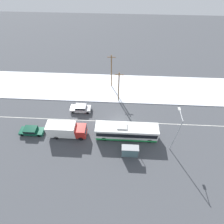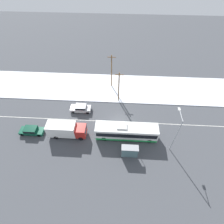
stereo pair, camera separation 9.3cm
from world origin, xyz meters
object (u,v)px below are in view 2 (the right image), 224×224
pedestrian_at_stop (127,146)px  parked_car_near_truck (31,130)px  bus_shelter (130,151)px  sedan_car (81,108)px  utility_pole_snowlot (112,71)px  city_bus (126,132)px  streetlamp (177,130)px  box_truck (66,129)px  utility_pole_roadside (119,87)px

pedestrian_at_stop → parked_car_near_truck: bearing=171.8°
bus_shelter → sedan_car: bearing=135.2°
bus_shelter → utility_pole_snowlot: utility_pole_snowlot is taller
city_bus → sedan_car: 11.48m
parked_car_near_truck → pedestrian_at_stop: size_ratio=2.76×
bus_shelter → streetlamp: 8.41m
box_truck → bus_shelter: 12.44m
city_bus → box_truck: 11.24m
parked_car_near_truck → pedestrian_at_stop: (18.27, -2.64, 0.24)m
parked_car_near_truck → utility_pole_roadside: size_ratio=0.60×
box_truck → utility_pole_snowlot: bearing=63.0°
sedan_car → utility_pole_snowlot: (6.09, 8.58, 3.61)m
sedan_car → streetlamp: size_ratio=0.53×
utility_pole_snowlot → bus_shelter: bearing=-77.4°
parked_car_near_truck → utility_pole_roadside: 19.43m
city_bus → utility_pole_snowlot: 15.38m
utility_pole_snowlot → pedestrian_at_stop: bearing=-78.0°
utility_pole_roadside → utility_pole_snowlot: 5.28m
sedan_car → streetlamp: 19.77m
sedan_car → utility_pole_roadside: size_ratio=0.57×
bus_shelter → utility_pole_roadside: (-2.38, 13.87, 2.31)m
parked_car_near_truck → pedestrian_at_stop: 18.46m
sedan_car → bus_shelter: size_ratio=1.49×
pedestrian_at_stop → utility_pole_snowlot: utility_pole_snowlot is taller
streetlamp → utility_pole_snowlot: utility_pole_snowlot is taller
city_bus → pedestrian_at_stop: city_bus is taller
bus_shelter → utility_pole_snowlot: size_ratio=0.34×
parked_car_near_truck → streetlamp: size_ratio=0.56×
city_bus → pedestrian_at_stop: size_ratio=6.94×
pedestrian_at_stop → utility_pole_roadside: 13.07m
streetlamp → utility_pole_roadside: size_ratio=1.07×
box_truck → city_bus: bearing=1.5°
box_truck → bus_shelter: size_ratio=2.47×
parked_car_near_truck → box_truck: bearing=-0.8°
pedestrian_at_stop → sedan_car: bearing=137.7°
utility_pole_snowlot → parked_car_near_truck: bearing=-134.3°
pedestrian_at_stop → bus_shelter: size_ratio=0.57×
parked_car_near_truck → pedestrian_at_stop: pedestrian_at_stop is taller
bus_shelter → utility_pole_snowlot: 19.46m
sedan_car → bus_shelter: 14.53m
city_bus → parked_car_near_truck: 18.18m
sedan_car → box_truck: bearing=76.5°
sedan_car → pedestrian_at_stop: pedestrian_at_stop is taller
pedestrian_at_stop → streetlamp: size_ratio=0.20×
parked_car_near_truck → utility_pole_snowlot: (14.55, 14.88, 3.67)m
sedan_car → utility_pole_roadside: (7.92, 3.65, 3.16)m
pedestrian_at_stop → utility_pole_roadside: utility_pole_roadside is taller
sedan_car → streetlamp: (17.61, -7.89, 4.30)m
utility_pole_snowlot → box_truck: bearing=-117.0°
box_truck → utility_pole_roadside: (9.45, 10.04, 2.29)m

